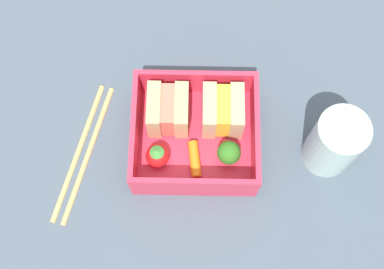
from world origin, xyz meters
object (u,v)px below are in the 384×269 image
Objects in this scene: carrot_stick_far_left at (191,159)px; broccoli_floret at (226,153)px; chopstick_pair at (80,152)px; sandwich_left at (165,110)px; drinking_glass at (331,143)px; sandwich_center_left at (220,111)px; strawberry_far_left at (155,155)px.

broccoli_floret is (4.20, 0.37, 1.58)cm from carrot_stick_far_left.
carrot_stick_far_left is 1.17× the size of broccoli_floret.
carrot_stick_far_left is at bearing -4.62° from chopstick_pair.
sandwich_left is 0.58× the size of drinking_glass.
sandwich_center_left is 5.35cm from broccoli_floret.
drinking_glass is (13.15, -4.19, 1.02)cm from sandwich_center_left.
drinking_glass reaches higher than chopstick_pair.
sandwich_center_left is at bearing 98.24° from broccoli_floret.
carrot_stick_far_left is 4.50cm from broccoli_floret.
broccoli_floret is at bearing -81.76° from sandwich_center_left.
drinking_glass reaches higher than strawberry_far_left.
sandwich_center_left reaches higher than chopstick_pair.
drinking_glass is at bearing -17.68° from sandwich_center_left.
carrot_stick_far_left is at bearing -1.60° from strawberry_far_left.
strawberry_far_left is 4.50cm from carrot_stick_far_left.
chopstick_pair is (-17.44, -4.52, -3.41)cm from sandwich_center_left.
sandwich_left is 1.23× the size of carrot_stick_far_left.
sandwich_left reaches higher than carrot_stick_far_left.
carrot_stick_far_left is at bearing -60.12° from sandwich_left.
strawberry_far_left is (-7.83, -5.53, -1.00)cm from sandwich_center_left.
carrot_stick_far_left is at bearing -174.96° from drinking_glass.
broccoli_floret is at bearing -174.95° from drinking_glass.
drinking_glass reaches higher than broccoli_floret.
strawberry_far_left is 21.12cm from drinking_glass.
carrot_stick_far_left is at bearing -121.26° from sandwich_center_left.
strawberry_far_left reaches higher than carrot_stick_far_left.
sandwich_left is 12.16cm from chopstick_pair.
sandwich_center_left is at bearing 162.32° from drinking_glass.
sandwich_center_left is at bearing 35.23° from strawberry_far_left.
sandwich_left is at bearing 144.63° from broccoli_floret.
sandwich_center_left is 9.64cm from strawberry_far_left.
broccoli_floret is at bearing -35.37° from sandwich_left.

